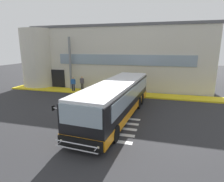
{
  "coord_description": "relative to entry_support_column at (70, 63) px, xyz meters",
  "views": [
    {
      "loc": [
        5.61,
        -15.53,
        5.27
      ],
      "look_at": [
        1.39,
        -0.06,
        1.5
      ],
      "focal_mm": 30.19,
      "sensor_mm": 36.0,
      "label": 1
    }
  ],
  "objects": [
    {
      "name": "bay_paint_stripes",
      "position": [
        7.38,
        -9.6,
        -3.29
      ],
      "size": [
        4.4,
        3.96,
        0.01
      ],
      "color": "silver",
      "rests_on": "ground"
    },
    {
      "name": "passenger_near_column",
      "position": [
        0.8,
        -1.05,
        -2.21
      ],
      "size": [
        0.58,
        0.3,
        1.68
      ],
      "color": "#1E2338",
      "rests_on": "boarding_curb"
    },
    {
      "name": "safety_bollard_yellow",
      "position": [
        5.61,
        -1.8,
        -2.84
      ],
      "size": [
        0.18,
        0.18,
        0.9
      ],
      "primitive_type": "cylinder",
      "color": "yellow",
      "rests_on": "ground"
    },
    {
      "name": "ground_plane",
      "position": [
        5.38,
        -5.4,
        -3.3
      ],
      "size": [
        80.0,
        90.0,
        0.02
      ],
      "primitive_type": "cube",
      "color": "#2B2B2D",
      "rests_on": "ground"
    },
    {
      "name": "entry_support_column",
      "position": [
        0.0,
        0.0,
        0.0
      ],
      "size": [
        0.28,
        0.28,
        6.28
      ],
      "primitive_type": "cylinder",
      "color": "slate",
      "rests_on": "boarding_curb"
    },
    {
      "name": "terminal_building",
      "position": [
        4.69,
        6.23,
        0.62
      ],
      "size": [
        23.82,
        13.8,
        7.83
      ],
      "color": "beige",
      "rests_on": "ground"
    },
    {
      "name": "passenger_by_doorway",
      "position": [
        1.61,
        -0.32,
        -2.21
      ],
      "size": [
        0.59,
        0.26,
        1.68
      ],
      "color": "#2D2D33",
      "rests_on": "boarding_curb"
    },
    {
      "name": "bus_main_foreground",
      "position": [
        7.7,
        -7.49,
        -1.96
      ],
      "size": [
        3.87,
        12.03,
        2.7
      ],
      "color": "black",
      "rests_on": "ground"
    },
    {
      "name": "boarding_curb",
      "position": [
        5.38,
        -0.6,
        -3.22
      ],
      "size": [
        26.02,
        2.0,
        0.15
      ],
      "primitive_type": "cube",
      "color": "yellow",
      "rests_on": "ground"
    }
  ]
}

